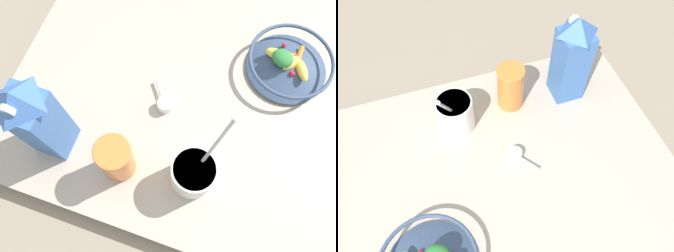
{
  "view_description": "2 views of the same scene",
  "coord_description": "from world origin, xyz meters",
  "views": [
    {
      "loc": [
        0.02,
        -0.52,
        0.86
      ],
      "look_at": [
        -0.06,
        -0.28,
        0.15
      ],
      "focal_mm": 35.0,
      "sensor_mm": 36.0,
      "label": 1
    },
    {
      "loc": [
        0.06,
        0.2,
        0.87
      ],
      "look_at": [
        -0.09,
        -0.25,
        0.15
      ],
      "focal_mm": 35.0,
      "sensor_mm": 36.0,
      "label": 2
    }
  ],
  "objects": [
    {
      "name": "ground_plane",
      "position": [
        0.0,
        0.0,
        0.0
      ],
      "size": [
        6.0,
        6.0,
        0.0
      ],
      "primitive_type": "plane",
      "color": "gray"
    },
    {
      "name": "milk_carton",
      "position": [
        -0.33,
        -0.38,
        0.19
      ],
      "size": [
        0.09,
        0.09,
        0.29
      ],
      "color": "#3D6BB2",
      "rests_on": "countertop"
    },
    {
      "name": "drinking_cup",
      "position": [
        -0.15,
        -0.39,
        0.13
      ],
      "size": [
        0.08,
        0.08,
        0.15
      ],
      "color": "orange",
      "rests_on": "countertop"
    },
    {
      "name": "measuring_scoop",
      "position": [
        -0.1,
        -0.2,
        0.06
      ],
      "size": [
        0.07,
        0.09,
        0.03
      ],
      "color": "white",
      "rests_on": "countertop"
    },
    {
      "name": "yogurt_tub",
      "position": [
        0.02,
        -0.36,
        0.11
      ],
      "size": [
        0.11,
        0.15,
        0.24
      ],
      "color": "white",
      "rests_on": "countertop"
    },
    {
      "name": "countertop",
      "position": [
        0.0,
        0.0,
        0.02
      ],
      "size": [
        1.06,
        1.06,
        0.05
      ],
      "color": "#B2A893",
      "rests_on": "ground_plane"
    }
  ]
}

